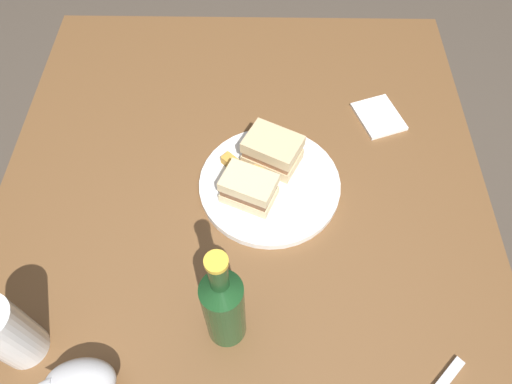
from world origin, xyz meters
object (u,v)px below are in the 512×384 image
at_px(cider_bottle, 224,306).
at_px(napkin, 379,117).
at_px(pint_glass, 10,335).
at_px(sandwich_half_right, 249,189).
at_px(sandwich_half_left, 273,151).
at_px(plate, 270,185).
at_px(gravy_boat, 79,383).

distance_m(cider_bottle, napkin, 0.59).
height_order(pint_glass, cider_bottle, cider_bottle).
bearing_deg(sandwich_half_right, sandwich_half_left, 153.28).
xyz_separation_m(pint_glass, cider_bottle, (-0.04, 0.33, 0.04)).
bearing_deg(plate, sandwich_half_left, 174.68).
distance_m(sandwich_half_right, cider_bottle, 0.27).
distance_m(plate, cider_bottle, 0.32).
bearing_deg(pint_glass, plate, 129.05).
bearing_deg(cider_bottle, pint_glass, -83.71).
height_order(sandwich_half_left, napkin, sandwich_half_left).
bearing_deg(cider_bottle, napkin, 146.62).
relative_size(plate, gravy_boat, 2.25).
bearing_deg(sandwich_half_right, gravy_boat, -35.17).
distance_m(pint_glass, gravy_boat, 0.13).
distance_m(plate, sandwich_half_left, 0.07).
relative_size(cider_bottle, napkin, 2.48).
relative_size(plate, pint_glass, 1.85).
xyz_separation_m(sandwich_half_right, pint_glass, (0.29, -0.37, 0.02)).
bearing_deg(napkin, cider_bottle, -33.38).
bearing_deg(gravy_boat, napkin, 137.37).
bearing_deg(gravy_boat, pint_glass, -119.08).
relative_size(sandwich_half_right, napkin, 1.08).
height_order(plate, gravy_boat, gravy_boat).
xyz_separation_m(sandwich_half_left, cider_bottle, (0.35, -0.08, 0.06)).
bearing_deg(sandwich_half_right, cider_bottle, -7.09).
distance_m(sandwich_half_left, pint_glass, 0.56).
xyz_separation_m(gravy_boat, cider_bottle, (-0.10, 0.22, 0.07)).
height_order(cider_bottle, napkin, cider_bottle).
height_order(pint_glass, napkin, pint_glass).
xyz_separation_m(plate, gravy_boat, (0.39, -0.29, 0.03)).
bearing_deg(pint_glass, sandwich_half_left, 133.04).
height_order(gravy_boat, cider_bottle, cider_bottle).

